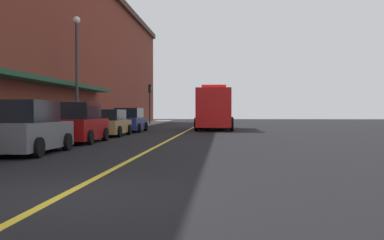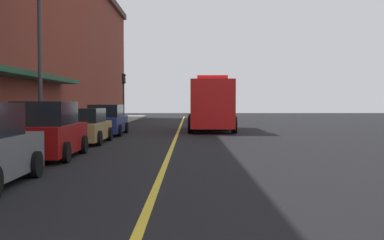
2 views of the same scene
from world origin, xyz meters
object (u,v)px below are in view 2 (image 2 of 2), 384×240
street_lamp_left (40,44)px  traffic_light_near (124,88)px  parked_car_4 (107,121)px  parking_meter_1 (16,124)px  parked_car_3 (84,127)px  parked_car_2 (47,132)px  parking_meter_2 (86,116)px  parking_meter_0 (63,118)px  fire_truck (211,106)px

street_lamp_left → traffic_light_near: (0.66, 22.14, -1.24)m
parked_car_4 → parking_meter_1: size_ratio=3.67×
parked_car_3 → parking_meter_1: 4.80m
parking_meter_1 → parked_car_4: bearing=82.4°
parked_car_2 → street_lamp_left: street_lamp_left is taller
parking_meter_2 → street_lamp_left: size_ratio=0.19×
parking_meter_1 → parked_car_2: bearing=-38.1°
parked_car_3 → parking_meter_2: parked_car_3 is taller
parked_car_4 → parking_meter_1: 10.38m
parking_meter_0 → street_lamp_left: (-0.60, -1.55, 3.34)m
parking_meter_0 → parked_car_3: bearing=-49.9°
parked_car_4 → parked_car_3: bearing=179.1°
fire_truck → parking_meter_0: bearing=-41.5°
street_lamp_left → parking_meter_2: bearing=84.8°
parked_car_3 → street_lamp_left: (-1.97, 0.08, 3.66)m
parked_car_3 → parking_meter_2: bearing=11.3°
fire_truck → parking_meter_1: 16.26m
parking_meter_2 → parked_car_3: bearing=-78.3°
parked_car_4 → parking_meter_1: bearing=171.5°
traffic_light_near → parked_car_2: bearing=-87.2°
parked_car_2 → street_lamp_left: size_ratio=0.63×
parked_car_3 → parked_car_4: (0.00, 5.70, 0.06)m
parked_car_3 → parking_meter_0: (-1.37, 1.63, 0.32)m
traffic_light_near → street_lamp_left: bearing=-91.7°
fire_truck → traffic_light_near: traffic_light_near is taller
parking_meter_1 → traffic_light_near: traffic_light_near is taller
parking_meter_0 → traffic_light_near: 20.70m
parked_car_2 → parking_meter_0: (-1.43, 7.34, 0.20)m
fire_truck → traffic_light_near: size_ratio=1.97×
fire_truck → traffic_light_near: (-7.37, 12.36, 1.53)m
parked_car_2 → parked_car_4: size_ratio=0.89×
parked_car_3 → parking_meter_0: 2.16m
parked_car_4 → traffic_light_near: bearing=3.7°
parked_car_2 → parking_meter_2: parked_car_2 is taller
parked_car_4 → parked_car_2: bearing=179.5°
fire_truck → parking_meter_2: (-7.43, -3.21, -0.57)m
parked_car_2 → parking_meter_0: 7.49m
parking_meter_1 → street_lamp_left: 5.77m
parked_car_4 → fire_truck: 7.39m
parked_car_2 → parking_meter_1: parked_car_2 is taller
parking_meter_2 → fire_truck: bearing=23.4°
fire_truck → traffic_light_near: 14.48m
parked_car_4 → parking_meter_0: size_ratio=3.67×
parked_car_3 → parking_meter_2: 6.80m
parking_meter_1 → parking_meter_2: (0.00, 11.24, 0.00)m
parked_car_3 → parking_meter_2: (-1.37, 6.65, 0.32)m
parking_meter_0 → parked_car_2: bearing=-78.9°
parking_meter_1 → parking_meter_2: bearing=90.0°
street_lamp_left → parking_meter_1: bearing=-82.7°
parked_car_2 → parking_meter_2: (-1.43, 12.36, 0.20)m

